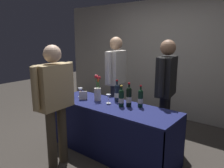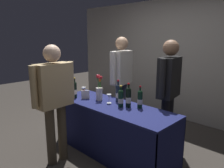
{
  "view_description": "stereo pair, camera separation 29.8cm",
  "coord_description": "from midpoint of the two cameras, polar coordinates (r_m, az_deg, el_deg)",
  "views": [
    {
      "loc": [
        1.82,
        -2.28,
        1.68
      ],
      "look_at": [
        0.0,
        0.0,
        1.03
      ],
      "focal_mm": 34.95,
      "sensor_mm": 36.0,
      "label": 1
    },
    {
      "loc": [
        2.04,
        -2.09,
        1.68
      ],
      "look_at": [
        0.0,
        0.0,
        1.03
      ],
      "focal_mm": 34.95,
      "sensor_mm": 36.0,
      "label": 2
    }
  ],
  "objects": [
    {
      "name": "featured_wine_bottle",
      "position": [
        3.2,
        4.27,
        -2.26
      ],
      "size": [
        0.07,
        0.07,
        0.32
      ],
      "color": "#192333",
      "rests_on": "tasting_table"
    },
    {
      "name": "flower_vase",
      "position": [
        3.26,
        -0.76,
        -1.96
      ],
      "size": [
        0.1,
        0.1,
        0.39
      ],
      "color": "silver",
      "rests_on": "tasting_table"
    },
    {
      "name": "display_bottle_2",
      "position": [
        3.41,
        -7.31,
        -1.39
      ],
      "size": [
        0.07,
        0.07,
        0.32
      ],
      "color": "black",
      "rests_on": "tasting_table"
    },
    {
      "name": "display_bottle_3",
      "position": [
        2.94,
        10.23,
        -3.89
      ],
      "size": [
        0.07,
        0.07,
        0.3
      ],
      "color": "black",
      "rests_on": "tasting_table"
    },
    {
      "name": "wine_glass_near_vendor",
      "position": [
        3.12,
        1.97,
        -3.39
      ],
      "size": [
        0.07,
        0.07,
        0.13
      ],
      "color": "silver",
      "rests_on": "tasting_table"
    },
    {
      "name": "display_bottle_0",
      "position": [
        2.96,
        5.2,
        -3.65
      ],
      "size": [
        0.07,
        0.07,
        0.3
      ],
      "color": "black",
      "rests_on": "tasting_table"
    },
    {
      "name": "vendor_assistant",
      "position": [
        3.28,
        17.18,
        -0.45
      ],
      "size": [
        0.28,
        0.59,
        1.63
      ],
      "rotation": [
        0.0,
        0.0,
        -1.4
      ],
      "color": "black",
      "rests_on": "ground_plane"
    },
    {
      "name": "taster_foreground_right",
      "position": [
        2.86,
        -12.01,
        -2.62
      ],
      "size": [
        0.24,
        0.63,
        1.58
      ],
      "rotation": [
        0.0,
        0.0,
        1.63
      ],
      "color": "#4C4233",
      "rests_on": "ground_plane"
    },
    {
      "name": "wine_glass_mid",
      "position": [
        3.5,
        -5.04,
        -1.46
      ],
      "size": [
        0.07,
        0.07,
        0.14
      ],
      "color": "silver",
      "rests_on": "tasting_table"
    },
    {
      "name": "tasting_table",
      "position": [
        3.14,
        2.76,
        -9.5
      ],
      "size": [
        1.9,
        0.63,
        0.73
      ],
      "color": "#191E51",
      "rests_on": "ground_plane"
    },
    {
      "name": "back_partition",
      "position": [
        4.65,
        19.73,
        5.9
      ],
      "size": [
        5.79,
        0.12,
        2.41
      ],
      "primitive_type": "cube",
      "color": "#9E998E",
      "rests_on": "ground_plane"
    },
    {
      "name": "brochure_stand",
      "position": [
        3.33,
        -4.44,
        -2.84
      ],
      "size": [
        0.1,
        0.11,
        0.13
      ],
      "primitive_type": "cube",
      "rotation": [
        -0.12,
        0.0,
        3.99
      ],
      "color": "silver",
      "rests_on": "tasting_table"
    },
    {
      "name": "display_bottle_1",
      "position": [
        2.95,
        7.21,
        -3.43
      ],
      "size": [
        0.07,
        0.07,
        0.33
      ],
      "color": "black",
      "rests_on": "tasting_table"
    },
    {
      "name": "vendor_presenter",
      "position": [
        3.94,
        4.65,
        2.59
      ],
      "size": [
        0.3,
        0.61,
        1.67
      ],
      "rotation": [
        0.0,
        0.0,
        -1.36
      ],
      "color": "#2D3347",
      "rests_on": "ground_plane"
    },
    {
      "name": "ground_plane",
      "position": [
        3.36,
        2.66,
        -17.5
      ],
      "size": [
        12.0,
        12.0,
        0.0
      ],
      "primitive_type": "plane",
      "color": "#38332D"
    }
  ]
}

